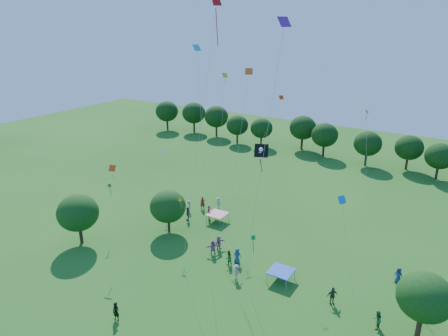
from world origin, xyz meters
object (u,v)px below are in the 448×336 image
Objects in this scene: man_in_black at (116,312)px; red_high_kite at (210,58)px; near_tree_north at (168,206)px; near_tree_east at (425,297)px; pirate_kite at (261,154)px; tent_blue at (281,271)px; near_tree_west at (78,213)px; tent_red_stripe at (217,214)px.

man_in_black is 0.07× the size of red_high_kite.
near_tree_north is 0.91× the size of near_tree_east.
near_tree_east is at bearing 8.50° from pirate_kite.
pirate_kite is (8.32, 9.21, 12.65)m from man_in_black.
pirate_kite is (-1.07, -3.03, 12.46)m from tent_blue.
near_tree_east is 16.59m from pirate_kite.
near_tree_west is 23.24m from pirate_kite.
man_in_black is 17.72m from pirate_kite.
red_high_kite is (8.79, -3.95, 17.42)m from near_tree_north.
tent_red_stripe is 0.17× the size of pirate_kite.
near_tree_west is 16.33m from tent_red_stripe.
pirate_kite is (20.97, 2.33, 9.75)m from near_tree_west.
pirate_kite is at bearing -10.36° from red_high_kite.
red_high_kite reaches higher than near_tree_west.
near_tree_west is 14.68m from man_in_black.
pirate_kite is (14.26, -4.95, 10.24)m from near_tree_north.
man_in_black is 0.13× the size of pirate_kite.
near_tree_north is at bearing 173.86° from near_tree_east.
red_high_kite is (15.49, 3.33, 16.93)m from near_tree_west.
tent_blue is (-12.22, 1.05, -2.74)m from near_tree_east.
near_tree_north is 3.05× the size of man_in_black.
near_tree_west is at bearing 142.99° from man_in_black.
red_high_kite is at bearing -24.21° from near_tree_north.
tent_red_stripe is 1.30× the size of man_in_black.
near_tree_west is 2.64× the size of tent_red_stripe.
near_tree_east is 24.52m from man_in_black.
near_tree_east is at bearing 18.90° from man_in_black.
tent_red_stripe is (10.26, 12.41, -2.72)m from near_tree_west.
man_in_black is at bearing -132.12° from pirate_kite.
tent_blue is (22.04, 5.36, -2.72)m from near_tree_west.
tent_red_stripe is (3.55, 5.13, -2.23)m from near_tree_north.
near_tree_west is 3.42× the size of man_in_black.
man_in_black is at bearing -152.62° from near_tree_east.
near_tree_west is at bearing -166.32° from tent_blue.
pirate_kite is (10.71, -10.08, 12.46)m from tent_red_stripe.
near_tree_east is 2.58× the size of tent_red_stripe.
tent_red_stripe is at bearing 136.73° from pirate_kite.
near_tree_north is 2.35× the size of tent_blue.
near_tree_west reaches higher than tent_blue.
near_tree_east is (27.55, -2.97, 0.51)m from near_tree_north.
pirate_kite is (-13.29, -1.99, 9.73)m from near_tree_east.
tent_blue is 12.87m from pirate_kite.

